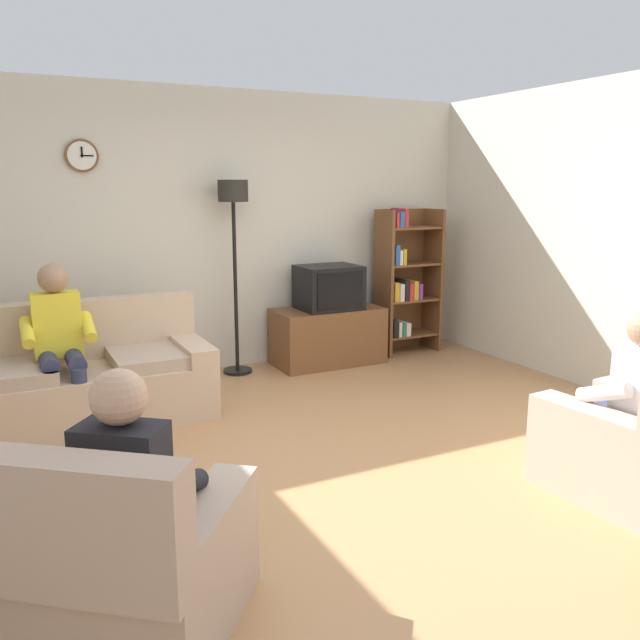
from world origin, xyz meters
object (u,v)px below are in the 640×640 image
(couch, at_px, (84,381))
(tv, at_px, (329,287))
(armchair_near_bookshelf, at_px, (636,449))
(bookshelf, at_px, (404,281))
(person_in_right_armchair, at_px, (627,393))
(floor_lamp, at_px, (234,223))
(armchair_near_window, at_px, (129,569))
(person_on_couch, at_px, (59,338))
(tv_stand, at_px, (328,336))
(person_in_left_armchair, at_px, (135,486))

(couch, distance_m, tv, 2.57)
(tv, bearing_deg, armchair_near_bookshelf, -85.73)
(bookshelf, bearing_deg, person_in_right_armchair, -101.96)
(floor_lamp, relative_size, armchair_near_window, 1.56)
(person_in_right_armchair, bearing_deg, armchair_near_bookshelf, -85.76)
(armchair_near_bookshelf, bearing_deg, bookshelf, 78.44)
(bookshelf, relative_size, person_on_couch, 1.26)
(tv_stand, distance_m, bookshelf, 1.09)
(person_in_right_armchair, bearing_deg, person_in_left_armchair, 178.47)
(tv, height_order, bookshelf, bookshelf)
(person_in_left_armchair, bearing_deg, tv, 51.37)
(tv_stand, xyz_separation_m, armchair_near_window, (-2.63, -3.32, 0.00))
(armchair_near_bookshelf, distance_m, person_in_right_armchair, 0.33)
(couch, distance_m, floor_lamp, 2.02)
(person_in_left_armchair, bearing_deg, tv_stand, 51.58)
(tv, distance_m, armchair_near_window, 4.25)
(couch, bearing_deg, tv_stand, 14.05)
(bookshelf, height_order, floor_lamp, floor_lamp)
(tv, bearing_deg, bookshelf, 5.66)
(person_in_left_armchair, distance_m, person_in_right_armchair, 2.82)
(person_in_left_armchair, bearing_deg, armchair_near_window, -128.43)
(person_on_couch, relative_size, person_in_left_armchair, 1.11)
(armchair_near_window, distance_m, person_on_couch, 2.63)
(bookshelf, distance_m, armchair_near_window, 4.97)
(person_in_left_armchair, bearing_deg, couch, 87.35)
(tv_stand, height_order, person_on_couch, person_on_couch)
(tv_stand, height_order, bookshelf, bookshelf)
(armchair_near_window, height_order, person_on_couch, person_on_couch)
(couch, relative_size, tv_stand, 1.73)
(bookshelf, bearing_deg, armchair_near_bookshelf, -101.56)
(armchair_near_bookshelf, relative_size, person_in_right_armchair, 0.84)
(couch, distance_m, armchair_near_window, 2.71)
(armchair_near_bookshelf, relative_size, person_on_couch, 0.76)
(person_on_couch, xyz_separation_m, person_in_right_armchair, (2.86, -2.60, -0.09))
(tv_stand, relative_size, person_on_couch, 0.89)
(armchair_near_window, bearing_deg, tv, 51.37)
(person_on_couch, height_order, person_in_right_armchair, person_on_couch)
(tv, relative_size, person_in_left_armchair, 0.54)
(person_on_couch, height_order, person_in_left_armchair, person_on_couch)
(armchair_near_window, xyz_separation_m, person_on_couch, (0.02, 2.59, 0.41))
(armchair_near_window, distance_m, armchair_near_bookshelf, 2.89)
(tv, relative_size, person_in_right_armchair, 0.54)
(bookshelf, xyz_separation_m, person_on_couch, (-3.58, -0.80, -0.08))
(armchair_near_window, distance_m, person_in_right_armchair, 2.89)
(person_in_left_armchair, height_order, person_in_right_armchair, same)
(couch, distance_m, person_on_couch, 0.43)
(bookshelf, relative_size, armchair_near_bookshelf, 1.67)
(floor_lamp, bearing_deg, tv, -7.45)
(person_on_couch, bearing_deg, bookshelf, 12.53)
(armchair_near_window, height_order, person_in_left_armchair, person_in_left_armchair)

